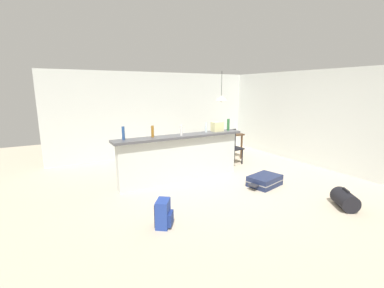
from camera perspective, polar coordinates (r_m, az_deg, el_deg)
ground_plane at (r=5.91m, az=5.33°, el=-8.48°), size 13.00×13.00×0.05m
wall_back at (r=8.26m, az=-6.70°, el=6.43°), size 6.60×0.10×2.50m
wall_right at (r=7.93m, az=22.73°, el=5.36°), size 0.10×6.00×2.50m
partition_half_wall at (r=5.83m, az=-2.36°, el=-3.35°), size 2.80×0.20×0.99m
bar_countertop at (r=5.72m, az=-2.41°, el=1.68°), size 2.96×0.40×0.05m
bottle_blue at (r=5.33m, az=-14.60°, el=2.28°), size 0.06×0.06×0.27m
bottle_amber at (r=5.51m, az=-8.52°, el=2.70°), size 0.06×0.06×0.24m
bottle_white at (r=5.64m, az=-2.32°, el=2.93°), size 0.06×0.06×0.22m
bottle_clear at (r=6.07m, az=3.05°, el=3.62°), size 0.06×0.06×0.23m
bottle_green at (r=6.41m, az=7.83°, el=4.17°), size 0.06×0.06×0.28m
grocery_bag at (r=6.24m, az=5.48°, el=3.76°), size 0.26×0.18×0.22m
dining_table at (r=7.76m, az=6.32°, el=1.59°), size 1.10×0.80×0.74m
dining_chair_near_partition at (r=7.31m, az=8.67°, el=-0.17°), size 0.42×0.42×0.93m
pendant_lamp at (r=7.67m, az=6.35°, el=9.85°), size 0.34×0.34×0.85m
suitcase_flat_navy at (r=5.87m, az=15.39°, el=-7.62°), size 0.88×0.63×0.22m
duffel_bag_black at (r=5.35m, az=30.10°, el=-10.33°), size 0.52×0.57×0.34m
backpack_blue at (r=4.08m, az=-6.15°, el=-14.76°), size 0.33×0.34×0.42m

